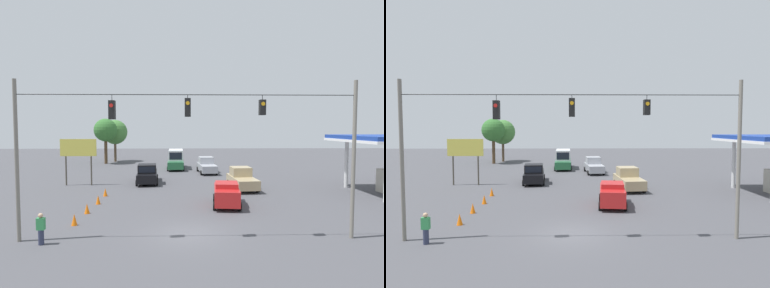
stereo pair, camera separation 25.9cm
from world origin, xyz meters
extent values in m
plane|color=#47474C|center=(0.00, 0.00, 0.00)|extent=(140.00, 140.00, 0.00)
cylinder|color=slate|center=(-9.05, 0.84, 4.32)|extent=(0.20, 0.20, 8.64)
cylinder|color=slate|center=(9.05, 0.84, 4.32)|extent=(0.20, 0.20, 8.64)
cylinder|color=black|center=(0.00, 0.84, 7.84)|extent=(18.10, 0.04, 0.04)
cube|color=black|center=(-4.00, 0.84, 7.17)|extent=(0.32, 0.36, 0.82)
cylinder|color=black|center=(-4.00, 0.84, 7.71)|extent=(0.03, 0.03, 0.26)
cylinder|color=orange|center=(-4.00, 1.03, 7.36)|extent=(0.20, 0.02, 0.20)
cube|color=black|center=(0.00, 0.84, 7.16)|extent=(0.32, 0.36, 0.98)
cylinder|color=black|center=(0.00, 0.84, 7.75)|extent=(0.03, 0.03, 0.18)
cylinder|color=orange|center=(0.00, 1.03, 7.38)|extent=(0.20, 0.02, 0.20)
cube|color=black|center=(4.00, 0.84, 7.03)|extent=(0.32, 0.36, 0.99)
cylinder|color=black|center=(4.00, 0.84, 7.68)|extent=(0.03, 0.03, 0.31)
cylinder|color=red|center=(4.00, 1.03, 7.25)|extent=(0.20, 0.02, 0.20)
cube|color=#236038|center=(1.41, -27.28, 0.82)|extent=(2.35, 7.08, 1.00)
cube|color=silver|center=(1.42, -27.63, 2.06)|extent=(2.13, 4.54, 1.48)
cube|color=black|center=(1.38, -25.36, 2.06)|extent=(1.78, 0.05, 1.04)
cylinder|color=black|center=(2.49, -24.97, 0.32)|extent=(0.23, 0.64, 0.64)
cylinder|color=black|center=(0.26, -25.01, 0.32)|extent=(0.23, 0.64, 0.64)
cylinder|color=black|center=(2.56, -29.55, 0.32)|extent=(0.23, 0.64, 0.64)
cylinder|color=black|center=(0.34, -29.59, 0.32)|extent=(0.23, 0.64, 0.64)
cube|color=red|center=(-3.11, -6.13, 0.90)|extent=(2.27, 4.27, 1.15)
cube|color=red|center=(-3.11, -6.13, 1.65)|extent=(1.89, 1.97, 0.36)
cube|color=black|center=(-3.20, -7.03, 1.65)|extent=(1.49, 0.17, 0.25)
cylinder|color=black|center=(-4.17, -7.36, 0.32)|extent=(0.28, 0.66, 0.64)
cylinder|color=black|center=(-2.31, -7.55, 0.32)|extent=(0.28, 0.66, 0.64)
cylinder|color=black|center=(-3.90, -4.71, 0.32)|extent=(0.28, 0.66, 0.64)
cylinder|color=black|center=(-2.05, -4.89, 0.32)|extent=(0.28, 0.66, 0.64)
cube|color=black|center=(4.25, -16.13, 0.77)|extent=(2.55, 5.73, 0.90)
cube|color=black|center=(4.19, -15.46, 1.67)|extent=(2.09, 2.16, 0.90)
cube|color=black|center=(4.11, -14.46, 1.67)|extent=(1.67, 0.16, 0.63)
cylinder|color=black|center=(5.14, -14.24, 0.32)|extent=(0.27, 0.66, 0.64)
cylinder|color=black|center=(3.06, -14.42, 0.32)|extent=(0.27, 0.66, 0.64)
cylinder|color=black|center=(5.45, -17.85, 0.32)|extent=(0.27, 0.66, 0.64)
cylinder|color=black|center=(3.36, -18.02, 0.32)|extent=(0.27, 0.66, 0.64)
cube|color=tan|center=(-5.57, -12.41, 0.77)|extent=(2.47, 5.31, 0.90)
cube|color=tan|center=(-5.52, -13.02, 1.67)|extent=(2.03, 2.01, 0.90)
cube|color=black|center=(-5.44, -13.96, 1.67)|extent=(1.63, 0.16, 0.63)
cylinder|color=black|center=(-6.45, -14.16, 0.32)|extent=(0.27, 0.66, 0.64)
cylinder|color=black|center=(-4.41, -13.99, 0.32)|extent=(0.27, 0.66, 0.64)
cylinder|color=black|center=(-6.73, -10.82, 0.32)|extent=(0.27, 0.66, 0.64)
cylinder|color=black|center=(-4.69, -10.65, 0.32)|extent=(0.27, 0.66, 0.64)
cube|color=#A8AAB2|center=(-2.85, -22.90, 0.77)|extent=(2.47, 5.47, 0.90)
cube|color=#A8AAB2|center=(-2.79, -23.54, 1.67)|extent=(2.00, 2.07, 0.90)
cube|color=black|center=(-2.71, -24.50, 1.67)|extent=(1.59, 0.17, 0.63)
cylinder|color=black|center=(-3.69, -24.71, 0.32)|extent=(0.28, 0.66, 0.64)
cylinder|color=black|center=(-1.70, -24.53, 0.32)|extent=(0.28, 0.66, 0.64)
cylinder|color=black|center=(-4.00, -21.27, 0.32)|extent=(0.28, 0.66, 0.64)
cylinder|color=black|center=(-2.01, -21.09, 0.32)|extent=(0.28, 0.66, 0.64)
cone|color=orange|center=(7.05, -1.72, 0.36)|extent=(0.37, 0.37, 0.72)
cone|color=orange|center=(7.09, -4.29, 0.36)|extent=(0.37, 0.37, 0.72)
cone|color=orange|center=(7.04, -6.89, 0.36)|extent=(0.37, 0.37, 0.72)
cone|color=orange|center=(7.20, -9.67, 0.36)|extent=(0.37, 0.37, 0.72)
cylinder|color=silver|center=(-16.25, -12.87, 2.51)|extent=(0.36, 0.36, 5.03)
cylinder|color=#4C473D|center=(9.99, -14.83, 1.55)|extent=(0.16, 0.16, 3.09)
cylinder|color=#4C473D|center=(12.63, -14.83, 1.55)|extent=(0.16, 0.16, 3.09)
cube|color=#D8CC4C|center=(11.31, -14.83, 3.99)|extent=(3.77, 0.12, 1.80)
cylinder|color=#2D334C|center=(7.65, 1.34, 0.40)|extent=(0.28, 0.28, 0.79)
cube|color=#338C4C|center=(7.65, 1.34, 1.10)|extent=(0.40, 0.24, 0.63)
sphere|color=tan|center=(7.65, 1.34, 1.54)|extent=(0.25, 0.25, 0.25)
cylinder|color=#4C3823|center=(13.38, -33.81, 2.31)|extent=(0.51, 0.51, 4.62)
sphere|color=#336B2D|center=(13.38, -33.81, 5.68)|extent=(3.85, 3.85, 3.85)
cylinder|color=brown|center=(12.49, -36.83, 2.05)|extent=(0.43, 0.43, 4.09)
sphere|color=#427A38|center=(12.49, -36.83, 5.29)|extent=(4.35, 4.35, 4.35)
camera|label=1|loc=(0.20, 16.82, 6.10)|focal=28.00mm
camera|label=2|loc=(-0.06, 16.83, 6.10)|focal=28.00mm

